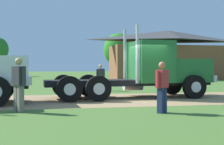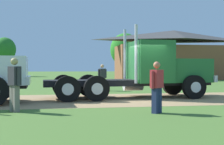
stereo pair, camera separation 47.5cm
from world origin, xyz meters
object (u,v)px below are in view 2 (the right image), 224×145
(visitor_far_side, at_px, (102,77))
(shed_building, at_px, (174,56))
(visitor_standing_near, at_px, (157,85))
(truck_foreground_white, at_px, (151,71))
(visitor_walking_mid, at_px, (15,82))

(visitor_far_side, bearing_deg, shed_building, 56.62)
(visitor_standing_near, distance_m, visitor_far_side, 9.73)
(truck_foreground_white, relative_size, visitor_far_side, 4.95)
(truck_foreground_white, bearing_deg, visitor_walking_mid, -145.23)
(visitor_far_side, bearing_deg, truck_foreground_white, -68.70)
(visitor_standing_near, distance_m, visitor_walking_mid, 4.67)
(visitor_far_side, bearing_deg, visitor_standing_near, -87.13)
(visitor_far_side, height_order, shed_building, shed_building)
(shed_building, bearing_deg, visitor_standing_near, -111.75)
(shed_building, bearing_deg, visitor_walking_mid, -120.70)
(visitor_far_side, xyz_separation_m, shed_building, (11.06, 16.78, 2.02))
(visitor_walking_mid, distance_m, shed_building, 29.68)
(visitor_far_side, distance_m, shed_building, 20.20)
(truck_foreground_white, height_order, shed_building, shed_building)
(visitor_walking_mid, bearing_deg, visitor_far_side, 64.92)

